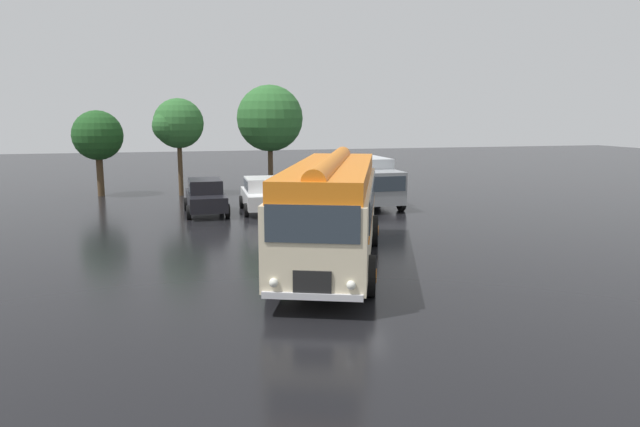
# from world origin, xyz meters

# --- Properties ---
(ground_plane) EXTENTS (120.00, 120.00, 0.00)m
(ground_plane) POSITION_xyz_m (0.00, 0.00, 0.00)
(ground_plane) COLOR black
(vintage_bus) EXTENTS (5.86, 10.30, 3.49)m
(vintage_bus) POSITION_xyz_m (-0.37, 0.20, 1.89)
(vintage_bus) COLOR beige
(vintage_bus) RESTS_ON ground
(car_near_left) EXTENTS (2.03, 4.24, 1.66)m
(car_near_left) POSITION_xyz_m (-3.71, 10.88, 0.85)
(car_near_left) COLOR black
(car_near_left) RESTS_ON ground
(car_mid_left) EXTENTS (2.06, 4.25, 1.66)m
(car_mid_left) POSITION_xyz_m (-1.01, 10.84, 0.85)
(car_mid_left) COLOR silver
(car_mid_left) RESTS_ON ground
(car_mid_right) EXTENTS (2.42, 4.41, 1.66)m
(car_mid_right) POSITION_xyz_m (2.06, 10.87, 0.85)
(car_mid_right) COLOR #4C5156
(car_mid_right) RESTS_ON ground
(box_van) EXTENTS (2.34, 5.77, 2.50)m
(box_van) POSITION_xyz_m (4.72, 11.47, 1.36)
(box_van) COLOR #B2B7BC
(box_van) RESTS_ON ground
(tree_far_left) EXTENTS (2.88, 2.88, 4.99)m
(tree_far_left) POSITION_xyz_m (-9.40, 18.62, 3.55)
(tree_far_left) COLOR #4C3823
(tree_far_left) RESTS_ON ground
(tree_left_of_centre) EXTENTS (2.94, 2.90, 5.68)m
(tree_left_of_centre) POSITION_xyz_m (-4.89, 17.65, 4.18)
(tree_left_of_centre) COLOR #4C3823
(tree_left_of_centre) RESTS_ON ground
(tree_centre) EXTENTS (4.10, 4.10, 6.56)m
(tree_centre) POSITION_xyz_m (0.62, 18.63, 4.53)
(tree_centre) COLOR #4C3823
(tree_centre) RESTS_ON ground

